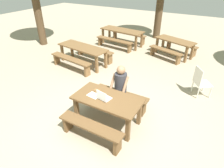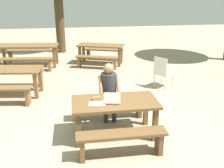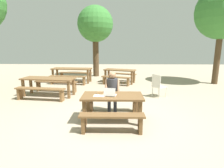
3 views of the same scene
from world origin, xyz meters
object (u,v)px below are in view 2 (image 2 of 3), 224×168
picnic_table_front (115,106)px  laptop (112,100)px  person_seated (109,87)px  picnic_table_rear (101,48)px  small_pouch (96,99)px  picnic_table_distant (1,73)px  picnic_table_mid (28,48)px  plastic_chair (162,72)px

picnic_table_front → laptop: bearing=-129.1°
laptop → person_seated: size_ratio=0.27×
picnic_table_rear → small_pouch: bearing=-77.5°
small_pouch → picnic_table_rear: (0.64, 5.04, -0.15)m
picnic_table_rear → picnic_table_distant: 3.95m
picnic_table_front → person_seated: (-0.02, 0.67, 0.14)m
person_seated → picnic_table_distant: size_ratio=0.58×
laptop → small_pouch: size_ratio=2.43×
picnic_table_front → small_pouch: bearing=164.5°
person_seated → picnic_table_distant: bearing=145.4°
picnic_table_rear → picnic_table_distant: bearing=-117.9°
person_seated → picnic_table_mid: size_ratio=0.56×
picnic_table_distant → picnic_table_front: bearing=-35.6°
plastic_chair → picnic_table_rear: 3.10m
laptop → picnic_table_distant: bearing=-34.0°
plastic_chair → picnic_table_mid: (-4.10, 2.86, 0.20)m
picnic_table_distant → picnic_table_mid: bearing=91.8°
small_pouch → picnic_table_rear: small_pouch is taller
picnic_table_front → small_pouch: size_ratio=11.38×
small_pouch → plastic_chair: bearing=47.7°
plastic_chair → picnic_table_distant: (-4.38, 0.07, 0.16)m
laptop → picnic_table_rear: 5.22m
picnic_table_distant → small_pouch: bearing=-38.5°
small_pouch → person_seated: size_ratio=0.11×
plastic_chair → picnic_table_rear: (-1.46, 2.73, 0.14)m
person_seated → picnic_table_rear: person_seated is taller
laptop → picnic_table_mid: bearing=-56.1°
small_pouch → picnic_table_front: bearing=-15.5°
laptop → small_pouch: (-0.28, 0.17, -0.02)m
picnic_table_rear → picnic_table_distant: picnic_table_distant is taller
small_pouch → picnic_table_mid: 5.54m
laptop → person_seated: bearing=-82.6°
person_seated → picnic_table_mid: (-2.32, 4.59, -0.08)m
small_pouch → plastic_chair: plastic_chair is taller
picnic_table_front → person_seated: size_ratio=1.28×
person_seated → picnic_table_front: bearing=-88.6°
picnic_table_front → picnic_table_rear: picnic_table_rear is taller
person_seated → picnic_table_rear: (0.32, 4.46, -0.14)m
picnic_table_rear → person_seated: bearing=-74.3°
picnic_table_mid → picnic_table_front: bearing=-59.6°
laptop → person_seated: (0.04, 0.75, -0.03)m
small_pouch → picnic_table_rear: size_ratio=0.08×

